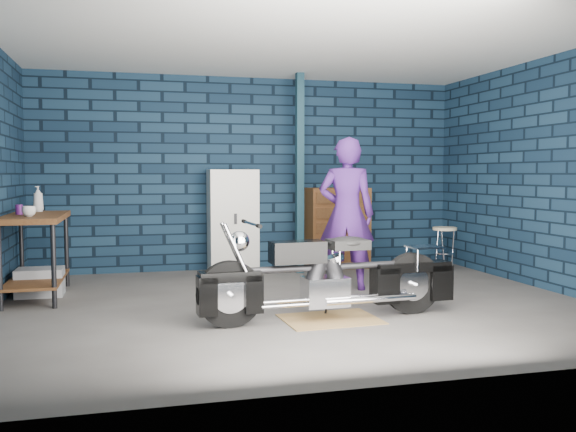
% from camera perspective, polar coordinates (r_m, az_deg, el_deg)
% --- Properties ---
extents(ground, '(6.00, 6.00, 0.00)m').
position_cam_1_polar(ground, '(6.39, 0.99, -8.24)').
color(ground, '#53504D').
rests_on(ground, ground).
extents(room_walls, '(6.02, 5.01, 2.71)m').
position_cam_1_polar(room_walls, '(6.80, -0.23, 8.64)').
color(room_walls, '#0E1F31').
rests_on(room_walls, ground).
extents(support_post, '(0.10, 0.10, 2.70)m').
position_cam_1_polar(support_post, '(8.27, 1.10, 3.97)').
color(support_post, '#132F3C').
rests_on(support_post, ground).
extents(workbench, '(0.60, 1.40, 0.91)m').
position_cam_1_polar(workbench, '(7.18, -22.49, -3.49)').
color(workbench, brown).
rests_on(workbench, ground).
extents(drip_mat, '(0.91, 0.70, 0.01)m').
position_cam_1_polar(drip_mat, '(5.74, 3.98, -9.60)').
color(drip_mat, olive).
rests_on(drip_mat, ground).
extents(motorcycle, '(2.14, 0.68, 0.93)m').
position_cam_1_polar(motorcycle, '(5.65, 4.01, -5.05)').
color(motorcycle, black).
rests_on(motorcycle, ground).
extents(person, '(0.76, 0.64, 1.77)m').
position_cam_1_polar(person, '(7.13, 5.50, 0.22)').
color(person, '#421C6C').
rests_on(person, ground).
extents(storage_bin, '(0.49, 0.35, 0.31)m').
position_cam_1_polar(storage_bin, '(7.31, -22.18, -5.75)').
color(storage_bin, '#93959B').
rests_on(storage_bin, ground).
extents(locker, '(0.66, 0.47, 1.41)m').
position_cam_1_polar(locker, '(8.38, -5.19, -0.47)').
color(locker, beige).
rests_on(locker, ground).
extents(tool_chest, '(0.86, 0.48, 1.15)m').
position_cam_1_polar(tool_chest, '(8.76, 4.66, -1.12)').
color(tool_chest, brown).
rests_on(tool_chest, ground).
extents(shop_stool, '(0.36, 0.36, 0.61)m').
position_cam_1_polar(shop_stool, '(8.80, 14.42, -2.99)').
color(shop_stool, beige).
rests_on(shop_stool, ground).
extents(cup_a, '(0.15, 0.15, 0.11)m').
position_cam_1_polar(cup_a, '(6.84, -23.08, 0.41)').
color(cup_a, beige).
rests_on(cup_a, workbench).
extents(mug_purple, '(0.10, 0.10, 0.11)m').
position_cam_1_polar(mug_purple, '(7.23, -23.86, 0.56)').
color(mug_purple, '#561B6C').
rests_on(mug_purple, workbench).
extents(bottle, '(0.15, 0.15, 0.30)m').
position_cam_1_polar(bottle, '(7.66, -22.34, 1.50)').
color(bottle, '#93959B').
rests_on(bottle, workbench).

